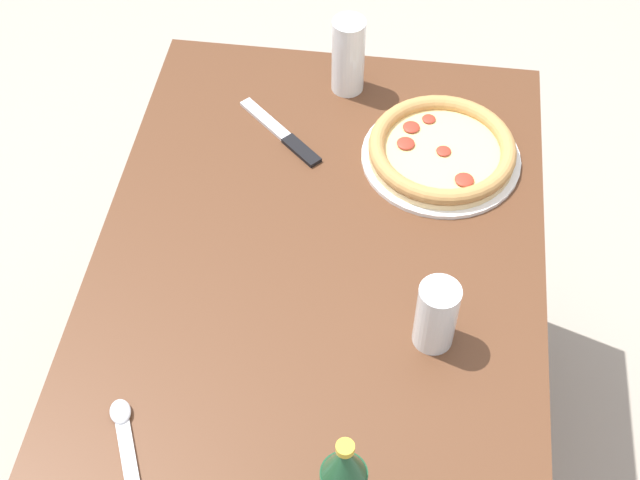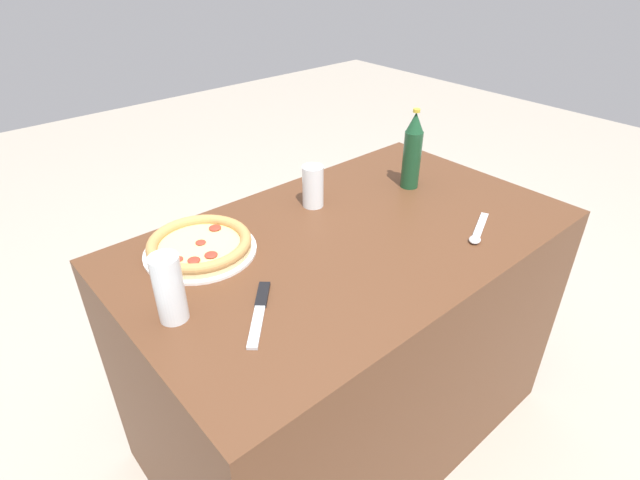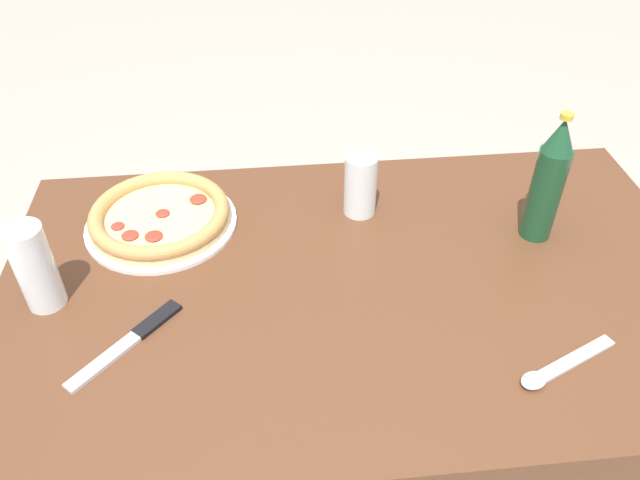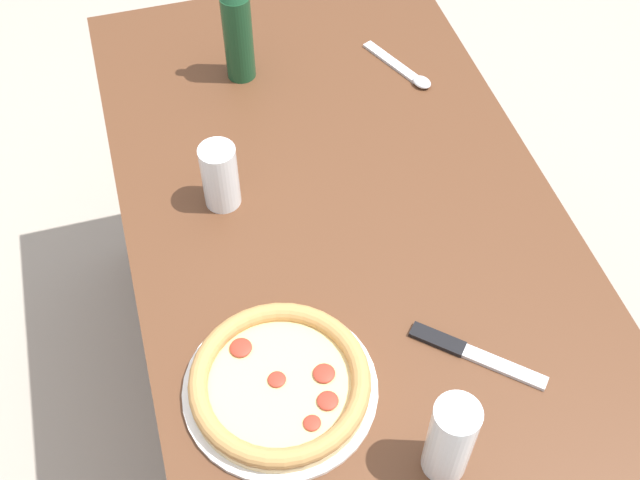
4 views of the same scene
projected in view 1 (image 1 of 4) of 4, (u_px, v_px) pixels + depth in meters
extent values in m
cube|color=#56331E|center=(312.00, 422.00, 1.68)|extent=(1.22, 0.73, 0.76)
cylinder|color=white|center=(441.00, 158.00, 1.58)|extent=(0.28, 0.28, 0.01)
cylinder|color=#E5C689|center=(441.00, 154.00, 1.57)|extent=(0.26, 0.26, 0.01)
cylinder|color=#EACC7F|center=(442.00, 151.00, 1.56)|extent=(0.23, 0.23, 0.00)
torus|color=tan|center=(442.00, 148.00, 1.56)|extent=(0.26, 0.26, 0.03)
ellipsoid|color=#A83323|center=(444.00, 151.00, 1.56)|extent=(0.03, 0.03, 0.01)
ellipsoid|color=#A83323|center=(464.00, 180.00, 1.51)|extent=(0.03, 0.03, 0.01)
ellipsoid|color=#A83323|center=(429.00, 119.00, 1.61)|extent=(0.02, 0.02, 0.01)
ellipsoid|color=#A83323|center=(406.00, 143.00, 1.57)|extent=(0.03, 0.03, 0.01)
ellipsoid|color=#A83323|center=(411.00, 127.00, 1.59)|extent=(0.03, 0.03, 0.01)
cylinder|color=white|center=(436.00, 315.00, 1.30)|extent=(0.06, 0.06, 0.12)
cylinder|color=orange|center=(435.00, 324.00, 1.31)|extent=(0.05, 0.05, 0.07)
cylinder|color=white|center=(350.00, 56.00, 1.64)|extent=(0.06, 0.06, 0.15)
cylinder|color=silver|center=(349.00, 61.00, 1.65)|extent=(0.05, 0.05, 0.12)
cone|color=#194728|center=(344.00, 462.00, 1.00)|extent=(0.05, 0.05, 0.06)
cylinder|color=gold|center=(345.00, 448.00, 0.97)|extent=(0.02, 0.02, 0.01)
cube|color=black|center=(301.00, 151.00, 1.59)|extent=(0.08, 0.08, 0.01)
cube|color=silver|center=(265.00, 119.00, 1.64)|extent=(0.10, 0.11, 0.01)
cube|color=silver|center=(130.00, 468.00, 1.21)|extent=(0.14, 0.08, 0.01)
ellipsoid|color=silver|center=(120.00, 412.00, 1.26)|extent=(0.05, 0.04, 0.01)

